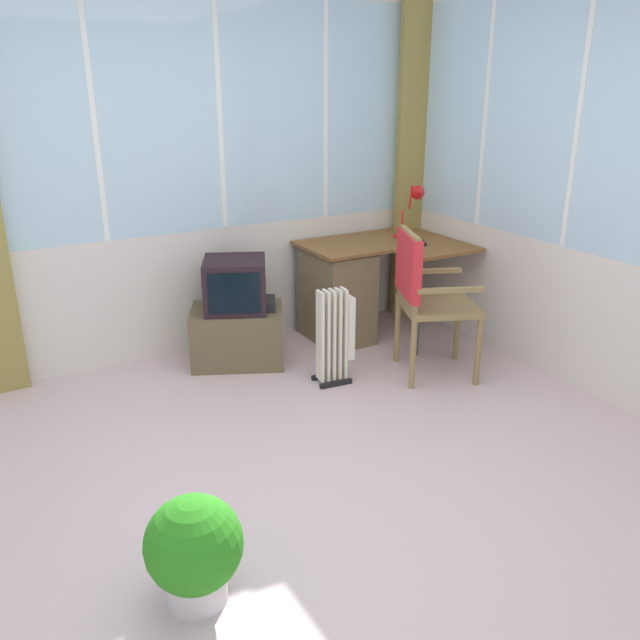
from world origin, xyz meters
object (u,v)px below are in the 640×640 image
object	(u,v)px
desk_lamp	(415,203)
tv_on_stand	(237,318)
potted_plant	(194,549)
wooden_armchair	(421,286)
space_heater	(336,335)
tv_remote	(421,242)
desk	(342,289)

from	to	relation	value
desk_lamp	tv_on_stand	distance (m)	1.66
desk_lamp	tv_on_stand	bearing A→B (deg)	179.52
desk_lamp	tv_on_stand	xyz separation A→B (m)	(-1.51, 0.01, -0.68)
tv_on_stand	potted_plant	size ratio (longest dim) A/B	1.68
desk_lamp	tv_on_stand	world-z (taller)	desk_lamp
wooden_armchair	space_heater	size ratio (longest dim) A/B	1.54
tv_remote	space_heater	distance (m)	1.15
desk	wooden_armchair	xyz separation A→B (m)	(0.10, -0.83, 0.24)
tv_remote	desk	bearing A→B (deg)	178.97
desk	space_heater	xyz separation A→B (m)	(-0.45, -0.66, -0.07)
wooden_armchair	potted_plant	world-z (taller)	wooden_armchair
tv_remote	wooden_armchair	xyz separation A→B (m)	(-0.45, -0.58, -0.12)
desk_lamp	wooden_armchair	distance (m)	1.02
desk_lamp	space_heater	world-z (taller)	desk_lamp
tv_remote	potted_plant	world-z (taller)	tv_remote
tv_remote	tv_on_stand	size ratio (longest dim) A/B	0.20
tv_on_stand	desk	bearing A→B (deg)	2.42
wooden_armchair	tv_on_stand	size ratio (longest dim) A/B	1.31
tv_remote	tv_on_stand	xyz separation A→B (m)	(-1.43, 0.22, -0.42)
tv_remote	wooden_armchair	bearing A→B (deg)	-103.29
desk	wooden_armchair	bearing A→B (deg)	-83.41
space_heater	potted_plant	bearing A→B (deg)	-136.09
desk	desk_lamp	size ratio (longest dim) A/B	2.77
desk	space_heater	distance (m)	0.80
desk	space_heater	size ratio (longest dim) A/B	1.77
desk	desk_lamp	xyz separation A→B (m)	(0.62, -0.05, 0.62)
tv_on_stand	space_heater	distance (m)	0.76
tv_remote	space_heater	world-z (taller)	tv_remote
space_heater	desk_lamp	bearing A→B (deg)	29.56
desk_lamp	potted_plant	distance (m)	3.37
wooden_armchair	tv_remote	bearing A→B (deg)	52.29
wooden_armchair	space_heater	xyz separation A→B (m)	(-0.55, 0.17, -0.31)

